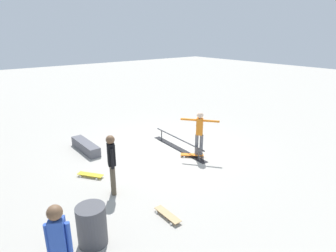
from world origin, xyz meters
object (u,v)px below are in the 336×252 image
object	(u,v)px
skate_ledge	(86,146)
loose_skateboard_yellow	(90,175)
skateboard_main	(192,155)
loose_skateboard_natural	(167,214)
bystander_blue_shirt	(60,248)
skater_main	(199,131)
trash_bin	(92,225)
grind_rail	(179,144)
bystander_black_shirt	(112,161)

from	to	relation	value
skate_ledge	loose_skateboard_yellow	world-z (taller)	skate_ledge
skateboard_main	loose_skateboard_natural	distance (m)	3.50
bystander_blue_shirt	loose_skateboard_natural	world-z (taller)	bystander_blue_shirt
skater_main	bystander_blue_shirt	xyz separation A→B (m)	(-2.61, 5.55, 0.03)
loose_skateboard_yellow	trash_bin	world-z (taller)	trash_bin
skateboard_main	bystander_blue_shirt	world-z (taller)	bystander_blue_shirt
grind_rail	bystander_black_shirt	world-z (taller)	bystander_black_shirt
bystander_blue_shirt	bystander_black_shirt	bearing A→B (deg)	-101.56
bystander_black_shirt	trash_bin	size ratio (longest dim) A/B	1.94
skate_ledge	bystander_black_shirt	size ratio (longest dim) A/B	1.03
skate_ledge	skater_main	size ratio (longest dim) A/B	1.06
skate_ledge	trash_bin	distance (m)	5.00
skate_ledge	grind_rail	bearing A→B (deg)	-125.32
skater_main	skateboard_main	distance (m)	0.90
skate_ledge	bystander_black_shirt	xyz separation A→B (m)	(-3.21, 0.56, 0.77)
skate_ledge	loose_skateboard_natural	world-z (taller)	skate_ledge
skater_main	loose_skateboard_yellow	xyz separation A→B (m)	(0.97, 3.57, -0.87)
skater_main	loose_skateboard_yellow	world-z (taller)	skater_main
skater_main	bystander_black_shirt	world-z (taller)	bystander_black_shirt
skater_main	trash_bin	world-z (taller)	skater_main
skater_main	bystander_black_shirt	distance (m)	3.45
grind_rail	loose_skateboard_natural	bearing A→B (deg)	139.34
skateboard_main	loose_skateboard_yellow	xyz separation A→B (m)	(0.83, 3.39, 0.00)
grind_rail	skateboard_main	xyz separation A→B (m)	(-0.83, 0.09, -0.11)
grind_rail	trash_bin	distance (m)	5.32
skateboard_main	bystander_blue_shirt	size ratio (longest dim) A/B	0.41
bystander_black_shirt	loose_skateboard_yellow	distance (m)	1.52
bystander_black_shirt	grind_rail	bearing A→B (deg)	-49.71
skate_ledge	bystander_black_shirt	bearing A→B (deg)	170.03
skate_ledge	skateboard_main	world-z (taller)	skate_ledge
loose_skateboard_natural	loose_skateboard_yellow	distance (m)	3.03
skate_ledge	loose_skateboard_natural	size ratio (longest dim) A/B	2.14
grind_rail	skate_ledge	xyz separation A→B (m)	(1.97, 2.78, -0.02)
bystander_black_shirt	trash_bin	world-z (taller)	bystander_black_shirt
skateboard_main	trash_bin	world-z (taller)	trash_bin
skate_ledge	trash_bin	size ratio (longest dim) A/B	2.00
loose_skateboard_yellow	trash_bin	bearing A→B (deg)	121.87
skateboard_main	bystander_blue_shirt	bearing A→B (deg)	-109.47
skater_main	loose_skateboard_natural	distance (m)	3.67
loose_skateboard_natural	skateboard_main	bearing A→B (deg)	-52.66
grind_rail	skate_ledge	distance (m)	3.41
skater_main	bystander_black_shirt	xyz separation A→B (m)	(-0.27, 3.44, -0.01)
grind_rail	loose_skateboard_natural	distance (m)	4.12
bystander_blue_shirt	loose_skateboard_natural	size ratio (longest dim) A/B	2.16
grind_rail	skateboard_main	distance (m)	0.85
loose_skateboard_natural	trash_bin	xyz separation A→B (m)	(0.29, 1.73, 0.35)
skate_ledge	skater_main	world-z (taller)	skater_main
loose_skateboard_natural	grind_rail	bearing A→B (deg)	-44.20
skateboard_main	loose_skateboard_yellow	size ratio (longest dim) A/B	0.94
skate_ledge	skateboard_main	bearing A→B (deg)	-136.13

